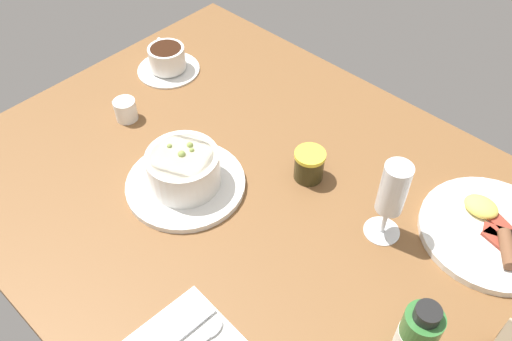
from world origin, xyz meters
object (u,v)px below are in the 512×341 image
at_px(coffee_cup, 167,60).
at_px(porridge_bowl, 184,172).
at_px(sauce_bottle_green, 416,339).
at_px(creamer_jug, 125,110).
at_px(jam_jar, 309,165).
at_px(wine_glass, 393,193).
at_px(breakfast_plate, 492,231).

bearing_deg(coffee_cup, porridge_bowl, -35.39).
xyz_separation_m(porridge_bowl, sauce_bottle_green, (0.48, -0.00, 0.03)).
distance_m(coffee_cup, creamer_jug, 0.18).
height_order(porridge_bowl, coffee_cup, porridge_bowl).
bearing_deg(creamer_jug, coffee_cup, 111.02).
relative_size(porridge_bowl, jam_jar, 3.60).
height_order(creamer_jug, wine_glass, wine_glass).
relative_size(creamer_jug, breakfast_plate, 0.21).
relative_size(jam_jar, breakfast_plate, 0.25).
relative_size(coffee_cup, jam_jar, 2.33).
bearing_deg(coffee_cup, wine_glass, -4.66).
height_order(creamer_jug, jam_jar, jam_jar).
bearing_deg(sauce_bottle_green, coffee_cup, 164.42).
bearing_deg(creamer_jug, porridge_bowl, -10.28).
relative_size(coffee_cup, breakfast_plate, 0.59).
distance_m(porridge_bowl, jam_jar, 0.23).
height_order(jam_jar, sauce_bottle_green, sauce_bottle_green).
height_order(coffee_cup, breakfast_plate, coffee_cup).
bearing_deg(jam_jar, porridge_bowl, -130.57).
distance_m(coffee_cup, wine_glass, 0.63).
xyz_separation_m(creamer_jug, breakfast_plate, (0.70, 0.24, -0.01)).
xyz_separation_m(coffee_cup, wine_glass, (0.62, -0.05, 0.08)).
bearing_deg(sauce_bottle_green, wine_glass, 132.91).
height_order(creamer_jug, sauce_bottle_green, sauce_bottle_green).
height_order(wine_glass, sauce_bottle_green, wine_glass).
bearing_deg(porridge_bowl, creamer_jug, 169.72).
xyz_separation_m(coffee_cup, jam_jar, (0.45, -0.04, 0.00)).
relative_size(wine_glass, sauce_bottle_green, 1.14).
xyz_separation_m(wine_glass, breakfast_plate, (0.14, 0.12, -0.09)).
xyz_separation_m(jam_jar, breakfast_plate, (0.31, 0.11, -0.02)).
xyz_separation_m(wine_glass, jam_jar, (-0.18, 0.01, -0.07)).
bearing_deg(creamer_jug, sauce_bottle_green, -3.76).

